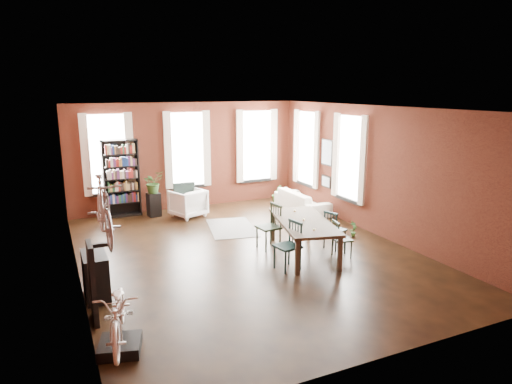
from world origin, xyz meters
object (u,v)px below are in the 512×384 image
cream_sofa (302,198)px  dining_chair_b (269,227)px  dining_table (303,237)px  white_armchair (188,202)px  dining_chair_d (335,230)px  bookshelf (121,178)px  bike_trainer (120,346)px  bicycle_floor (117,287)px  dining_chair_a (287,246)px  plant_stand (154,205)px  dining_chair_c (342,239)px  console_table (96,276)px

cream_sofa → dining_chair_b: bearing=136.7°
dining_table → white_armchair: size_ratio=2.65×
dining_chair_d → white_armchair: bearing=11.8°
bookshelf → white_armchair: bookshelf is taller
dining_chair_b → bookshelf: 4.98m
bike_trainer → bicycle_floor: bearing=-18.4°
dining_table → dining_chair_a: 0.94m
plant_stand → dining_chair_c: bearing=-59.0°
dining_chair_c → plant_stand: dining_chair_c is taller
dining_chair_c → bicycle_floor: 5.29m
dining_chair_a → dining_chair_c: size_ratio=1.22×
dining_chair_b → dining_chair_c: size_ratio=1.26×
dining_chair_a → dining_chair_b: bearing=162.0°
dining_chair_b → bike_trainer: size_ratio=1.81×
cream_sofa → bicycle_floor: 8.20m
dining_table → dining_chair_c: bearing=-20.8°
dining_table → bike_trainer: dining_table is taller
dining_chair_c → bicycle_floor: bicycle_floor is taller
dining_chair_a → plant_stand: bearing=-171.6°
plant_stand → dining_chair_b: bearing=-64.9°
dining_chair_a → white_armchair: 4.70m
bookshelf → bike_trainer: bookshelf is taller
cream_sofa → plant_stand: bearing=72.5°
dining_chair_b → console_table: size_ratio=1.28×
bookshelf → bicycle_floor: 7.23m
cream_sofa → console_table: cream_sofa is taller
bicycle_floor → dining_chair_a: bearing=36.7°
white_armchair → cream_sofa: 3.38m
dining_chair_b → white_armchair: bearing=-171.7°
console_table → bicycle_floor: 2.02m
bookshelf → bike_trainer: bearing=-99.4°
plant_stand → bookshelf: bearing=153.9°
bookshelf → bicycle_floor: bookshelf is taller
bookshelf → cream_sofa: (4.95, -1.70, -0.69)m
dining_table → dining_chair_d: 0.86m
dining_table → dining_chair_b: 0.87m
bicycle_floor → console_table: bearing=105.3°
bookshelf → dining_chair_a: bearing=-66.6°
dining_chair_d → bookshelf: size_ratio=0.40×
dining_chair_d → dining_chair_a: bearing=94.0°
console_table → bicycle_floor: size_ratio=0.50×
dining_chair_d → bike_trainer: dining_chair_d is taller
dining_chair_b → dining_chair_d: size_ratio=1.15×
dining_table → plant_stand: dining_table is taller
plant_stand → dining_chair_a: bearing=-72.8°
console_table → dining_table: bearing=4.0°
dining_chair_b → bike_trainer: bearing=-59.0°
cream_sofa → plant_stand: size_ratio=3.07×
dining_chair_c → dining_chair_d: (0.17, 0.53, 0.04)m
dining_chair_c → cream_sofa: bearing=-7.1°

